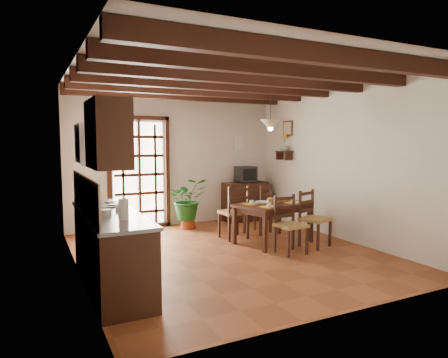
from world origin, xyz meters
TOP-DOWN VIEW (x-y plane):
  - ground_plane at (0.00, 0.00)m, footprint 5.00×5.00m
  - room_shell at (0.00, 0.00)m, footprint 4.52×5.02m
  - ceiling_beams at (0.00, 0.00)m, footprint 4.50×4.34m
  - french_door at (-0.80, 2.45)m, footprint 1.26×0.11m
  - kitchen_counter at (-1.96, -0.60)m, footprint 0.64×2.25m
  - upper_cabinet at (-2.08, -1.30)m, footprint 0.35×0.80m
  - range_hood at (-2.05, -0.05)m, footprint 0.38×0.60m
  - counter_items at (-1.95, -0.51)m, footprint 0.50×1.43m
  - dining_table at (1.00, 0.29)m, footprint 1.45×1.13m
  - chair_near_left at (0.86, -0.42)m, footprint 0.45×0.43m
  - chair_near_right at (1.47, -0.26)m, footprint 0.55×0.54m
  - chair_far_left at (0.52, 0.83)m, footprint 0.47×0.45m
  - chair_far_right at (1.14, 1.00)m, footprint 0.58×0.58m
  - table_setting at (1.00, 0.29)m, footprint 0.93×0.62m
  - table_bowl at (0.76, 0.27)m, footprint 0.28×0.28m
  - sideboard at (1.55, 2.23)m, footprint 1.02×0.49m
  - crt_tv at (1.55, 2.22)m, footprint 0.40×0.37m
  - fuse_box at (1.50, 2.48)m, footprint 0.25×0.03m
  - plant_pot at (0.07, 2.00)m, footprint 0.34×0.34m
  - potted_plant at (0.07, 2.00)m, footprint 2.11×1.85m
  - wall_shelf at (2.14, 1.60)m, footprint 0.20×0.42m
  - shelf_vase at (2.14, 1.60)m, footprint 0.15×0.15m
  - shelf_flowers at (2.14, 1.60)m, footprint 0.14×0.14m
  - framed_picture at (2.22, 1.60)m, footprint 0.03×0.32m
  - pendant_lamp at (1.00, 0.39)m, footprint 0.36×0.36m

SIDE VIEW (x-z plane):
  - ground_plane at x=0.00m, z-range 0.00..0.00m
  - plant_pot at x=0.07m, z-range 0.01..0.21m
  - chair_near_left at x=0.86m, z-range -0.17..0.75m
  - chair_near_right at x=1.47m, z-range -0.18..0.77m
  - chair_far_right at x=1.14m, z-range -0.18..0.77m
  - chair_far_left at x=0.52m, z-range -0.18..0.80m
  - sideboard at x=1.55m, z-range 0.00..0.85m
  - kitchen_counter at x=-1.96m, z-range -0.22..1.16m
  - potted_plant at x=0.07m, z-range -0.54..1.68m
  - dining_table at x=1.00m, z-range 0.26..0.95m
  - table_setting at x=1.00m, z-range 0.62..0.71m
  - table_bowl at x=0.76m, z-range 0.69..0.75m
  - counter_items at x=-1.95m, z-range 0.83..1.08m
  - crt_tv at x=1.55m, z-range 0.87..1.22m
  - french_door at x=-0.80m, z-range 0.02..2.34m
  - wall_shelf at x=2.14m, z-range 1.41..1.61m
  - shelf_vase at x=2.14m, z-range 1.57..1.73m
  - range_hood at x=-2.05m, z-range 1.46..2.00m
  - fuse_box at x=1.50m, z-range 1.59..1.91m
  - room_shell at x=0.00m, z-range 0.41..3.22m
  - upper_cabinet at x=-2.08m, z-range 1.50..2.20m
  - shelf_flowers at x=2.14m, z-range 1.68..2.04m
  - framed_picture at x=2.22m, z-range 1.89..2.21m
  - pendant_lamp at x=1.00m, z-range 1.66..2.50m
  - ceiling_beams at x=0.00m, z-range 2.59..2.79m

